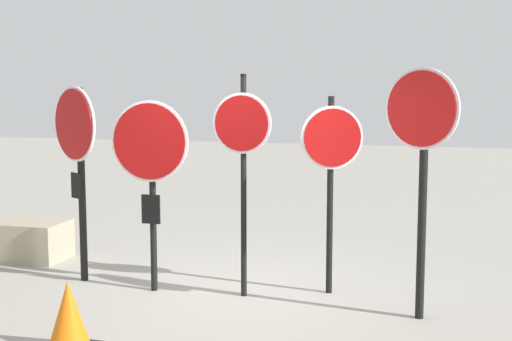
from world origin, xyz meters
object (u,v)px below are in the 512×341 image
object	(u,v)px
stop_sign_0	(77,146)
stop_sign_3	(332,158)
stop_sign_2	(242,146)
storage_crate	(29,240)
stop_sign_1	(150,158)
traffic_cone_0	(69,316)
stop_sign_4	(422,145)

from	to	relation	value
stop_sign_0	stop_sign_3	distance (m)	3.07
stop_sign_2	stop_sign_3	bearing A→B (deg)	23.54
storage_crate	stop_sign_0	bearing A→B (deg)	-33.26
stop_sign_0	storage_crate	xyz separation A→B (m)	(-1.24, 0.81, -1.41)
stop_sign_1	traffic_cone_0	distance (m)	2.27
stop_sign_0	traffic_cone_0	world-z (taller)	stop_sign_0
stop_sign_0	stop_sign_2	distance (m)	2.12
stop_sign_2	stop_sign_3	distance (m)	1.03
stop_sign_2	stop_sign_3	world-z (taller)	stop_sign_2
stop_sign_0	stop_sign_4	xyz separation A→B (m)	(4.07, -0.39, 0.14)
stop_sign_2	storage_crate	size ratio (longest dim) A/B	2.45
traffic_cone_0	stop_sign_0	bearing A→B (deg)	116.16
stop_sign_4	storage_crate	bearing A→B (deg)	-165.40
stop_sign_2	storage_crate	xyz separation A→B (m)	(-3.35, 0.92, -1.47)
stop_sign_1	stop_sign_2	distance (m)	1.09
stop_sign_4	stop_sign_0	bearing A→B (deg)	-158.11
stop_sign_0	stop_sign_3	size ratio (longest dim) A/B	1.05
stop_sign_1	stop_sign_2	size ratio (longest dim) A/B	0.88
stop_sign_1	traffic_cone_0	xyz separation A→B (m)	(-0.01, -1.89, -1.26)
stop_sign_1	stop_sign_4	bearing A→B (deg)	-4.22
stop_sign_1	stop_sign_3	size ratio (longest dim) A/B	0.98
stop_sign_1	traffic_cone_0	world-z (taller)	stop_sign_1
stop_sign_0	stop_sign_1	distance (m)	1.05
stop_sign_3	traffic_cone_0	xyz separation A→B (m)	(-2.04, -2.34, -1.27)
stop_sign_4	storage_crate	xyz separation A→B (m)	(-5.31, 1.20, -1.55)
stop_sign_4	traffic_cone_0	distance (m)	3.80
stop_sign_3	storage_crate	bearing A→B (deg)	149.25
stop_sign_1	traffic_cone_0	size ratio (longest dim) A/B	3.43
storage_crate	stop_sign_3	bearing A→B (deg)	-7.23
traffic_cone_0	storage_crate	size ratio (longest dim) A/B	0.63
stop_sign_4	stop_sign_3	bearing A→B (deg)	174.53
stop_sign_3	stop_sign_4	distance (m)	1.23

